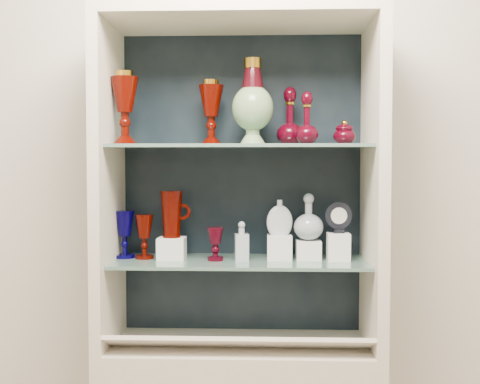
{
  "coord_description": "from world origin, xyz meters",
  "views": [
    {
      "loc": [
        0.08,
        -0.64,
        1.39
      ],
      "look_at": [
        0.0,
        1.53,
        1.3
      ],
      "focal_mm": 45.0,
      "sensor_mm": 36.0,
      "label": 1
    }
  ],
  "objects_px": {
    "pedestal_lamp_left": "(125,108)",
    "clear_round_decanter": "(309,218)",
    "ruby_decanter_a": "(307,115)",
    "ruby_pitcher": "(172,214)",
    "pedestal_lamp_right": "(211,113)",
    "ruby_goblet_tall": "(144,237)",
    "lidded_bowl": "(344,132)",
    "flat_flask": "(280,217)",
    "clear_square_bottle": "(242,241)",
    "cameo_medallion": "(339,217)",
    "cobalt_goblet": "(125,234)",
    "enamel_urn": "(253,102)",
    "ruby_decanter_b": "(290,115)",
    "ruby_goblet_small": "(215,244)"
  },
  "relations": [
    {
      "from": "pedestal_lamp_left",
      "to": "clear_round_decanter",
      "type": "distance_m",
      "value": 0.78
    },
    {
      "from": "ruby_decanter_a",
      "to": "ruby_pitcher",
      "type": "bearing_deg",
      "value": 172.15
    },
    {
      "from": "pedestal_lamp_right",
      "to": "ruby_goblet_tall",
      "type": "height_order",
      "value": "pedestal_lamp_right"
    },
    {
      "from": "lidded_bowl",
      "to": "flat_flask",
      "type": "height_order",
      "value": "lidded_bowl"
    },
    {
      "from": "ruby_goblet_tall",
      "to": "clear_square_bottle",
      "type": "bearing_deg",
      "value": -4.99
    },
    {
      "from": "pedestal_lamp_left",
      "to": "ruby_decanter_a",
      "type": "bearing_deg",
      "value": -1.68
    },
    {
      "from": "ruby_goblet_tall",
      "to": "flat_flask",
      "type": "distance_m",
      "value": 0.51
    },
    {
      "from": "ruby_decanter_a",
      "to": "flat_flask",
      "type": "relative_size",
      "value": 1.54
    },
    {
      "from": "lidded_bowl",
      "to": "cameo_medallion",
      "type": "bearing_deg",
      "value": -162.98
    },
    {
      "from": "pedestal_lamp_right",
      "to": "cobalt_goblet",
      "type": "xyz_separation_m",
      "value": [
        -0.33,
        -0.0,
        -0.45
      ]
    },
    {
      "from": "enamel_urn",
      "to": "ruby_decanter_a",
      "type": "relative_size",
      "value": 1.49
    },
    {
      "from": "lidded_bowl",
      "to": "clear_square_bottle",
      "type": "relative_size",
      "value": 0.64
    },
    {
      "from": "pedestal_lamp_right",
      "to": "cobalt_goblet",
      "type": "distance_m",
      "value": 0.56
    },
    {
      "from": "ruby_decanter_b",
      "to": "flat_flask",
      "type": "relative_size",
      "value": 1.71
    },
    {
      "from": "pedestal_lamp_right",
      "to": "ruby_goblet_small",
      "type": "relative_size",
      "value": 1.99
    },
    {
      "from": "pedestal_lamp_left",
      "to": "lidded_bowl",
      "type": "height_order",
      "value": "pedestal_lamp_left"
    },
    {
      "from": "enamel_urn",
      "to": "ruby_decanter_b",
      "type": "distance_m",
      "value": 0.16
    },
    {
      "from": "ruby_decanter_a",
      "to": "ruby_goblet_small",
      "type": "relative_size",
      "value": 1.71
    },
    {
      "from": "enamel_urn",
      "to": "ruby_decanter_a",
      "type": "xyz_separation_m",
      "value": [
        0.19,
        -0.05,
        -0.05
      ]
    },
    {
      "from": "lidded_bowl",
      "to": "clear_square_bottle",
      "type": "xyz_separation_m",
      "value": [
        -0.37,
        -0.02,
        -0.39
      ]
    },
    {
      "from": "ruby_decanter_a",
      "to": "clear_square_bottle",
      "type": "distance_m",
      "value": 0.51
    },
    {
      "from": "ruby_decanter_b",
      "to": "clear_square_bottle",
      "type": "height_order",
      "value": "ruby_decanter_b"
    },
    {
      "from": "ruby_goblet_tall",
      "to": "clear_round_decanter",
      "type": "distance_m",
      "value": 0.61
    },
    {
      "from": "ruby_goblet_tall",
      "to": "clear_round_decanter",
      "type": "xyz_separation_m",
      "value": [
        0.61,
        0.01,
        0.07
      ]
    },
    {
      "from": "pedestal_lamp_left",
      "to": "lidded_bowl",
      "type": "bearing_deg",
      "value": 3.09
    },
    {
      "from": "ruby_goblet_tall",
      "to": "ruby_pitcher",
      "type": "xyz_separation_m",
      "value": [
        0.1,
        -0.01,
        0.08
      ]
    },
    {
      "from": "ruby_decanter_b",
      "to": "cameo_medallion",
      "type": "bearing_deg",
      "value": -18.94
    },
    {
      "from": "pedestal_lamp_right",
      "to": "pedestal_lamp_left",
      "type": "bearing_deg",
      "value": -166.08
    },
    {
      "from": "enamel_urn",
      "to": "clear_square_bottle",
      "type": "xyz_separation_m",
      "value": [
        -0.04,
        -0.0,
        -0.5
      ]
    },
    {
      "from": "ruby_goblet_tall",
      "to": "clear_round_decanter",
      "type": "relative_size",
      "value": 1.0
    },
    {
      "from": "ruby_pitcher",
      "to": "cameo_medallion",
      "type": "relative_size",
      "value": 1.47
    },
    {
      "from": "pedestal_lamp_left",
      "to": "clear_round_decanter",
      "type": "xyz_separation_m",
      "value": [
        0.66,
        0.06,
        -0.4
      ]
    },
    {
      "from": "cobalt_goblet",
      "to": "clear_round_decanter",
      "type": "xyz_separation_m",
      "value": [
        0.69,
        -0.01,
        0.06
      ]
    },
    {
      "from": "pedestal_lamp_left",
      "to": "clear_square_bottle",
      "type": "xyz_separation_m",
      "value": [
        0.42,
        0.02,
        -0.48
      ]
    },
    {
      "from": "ruby_decanter_b",
      "to": "clear_round_decanter",
      "type": "distance_m",
      "value": 0.39
    },
    {
      "from": "pedestal_lamp_right",
      "to": "clear_square_bottle",
      "type": "distance_m",
      "value": 0.49
    },
    {
      "from": "ruby_decanter_a",
      "to": "flat_flask",
      "type": "xyz_separation_m",
      "value": [
        -0.09,
        0.07,
        -0.37
      ]
    },
    {
      "from": "ruby_decanter_b",
      "to": "flat_flask",
      "type": "bearing_deg",
      "value": -130.35
    },
    {
      "from": "ruby_goblet_tall",
      "to": "cameo_medallion",
      "type": "height_order",
      "value": "cameo_medallion"
    },
    {
      "from": "ruby_decanter_b",
      "to": "ruby_pitcher",
      "type": "relative_size",
      "value": 1.33
    },
    {
      "from": "lidded_bowl",
      "to": "ruby_pitcher",
      "type": "distance_m",
      "value": 0.7
    },
    {
      "from": "lidded_bowl",
      "to": "ruby_goblet_tall",
      "type": "distance_m",
      "value": 0.83
    },
    {
      "from": "ruby_decanter_b",
      "to": "lidded_bowl",
      "type": "height_order",
      "value": "ruby_decanter_b"
    },
    {
      "from": "cobalt_goblet",
      "to": "ruby_goblet_tall",
      "type": "relative_size",
      "value": 1.08
    },
    {
      "from": "pedestal_lamp_right",
      "to": "ruby_pitcher",
      "type": "distance_m",
      "value": 0.4
    },
    {
      "from": "ruby_decanter_a",
      "to": "clear_round_decanter",
      "type": "distance_m",
      "value": 0.38
    },
    {
      "from": "cobalt_goblet",
      "to": "cameo_medallion",
      "type": "distance_m",
      "value": 0.8
    },
    {
      "from": "pedestal_lamp_left",
      "to": "ruby_goblet_small",
      "type": "height_order",
      "value": "pedestal_lamp_left"
    },
    {
      "from": "ruby_decanter_a",
      "to": "ruby_goblet_tall",
      "type": "height_order",
      "value": "ruby_decanter_a"
    },
    {
      "from": "ruby_decanter_a",
      "to": "clear_square_bottle",
      "type": "height_order",
      "value": "ruby_decanter_a"
    }
  ]
}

